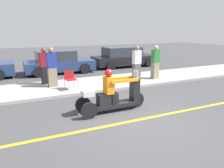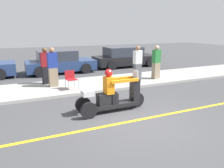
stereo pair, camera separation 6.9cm
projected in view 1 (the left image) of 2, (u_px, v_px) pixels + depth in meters
name	position (u px, v px, depth m)	size (l,w,h in m)	color
ground_plane	(137.00, 120.00, 6.68)	(60.00, 60.00, 0.00)	#424244
lane_stripe	(126.00, 122.00, 6.53)	(24.00, 0.12, 0.01)	gold
sidewalk_strip	(88.00, 85.00, 10.71)	(28.00, 2.80, 0.12)	#9E9E99
motorcycle_trike	(112.00, 96.00, 7.30)	(2.43, 0.71, 1.46)	black
spectator_with_child	(52.00, 68.00, 9.92)	(0.44, 0.28, 1.80)	gray
spectator_end_of_line	(155.00, 63.00, 11.56)	(0.46, 0.32, 1.77)	gray
spectator_near_curb	(137.00, 64.00, 11.23)	(0.44, 0.29, 1.77)	#515156
spectator_far_back	(45.00, 67.00, 10.40)	(0.44, 0.29, 1.75)	black
folding_chair_curbside	(70.00, 78.00, 9.58)	(0.51, 0.51, 0.82)	#A5A8AD
parked_car_lot_left	(58.00, 62.00, 13.76)	(4.23, 2.10, 1.42)	navy
parked_car_lot_center	(124.00, 57.00, 16.08)	(4.74, 2.04, 1.44)	black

